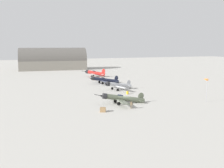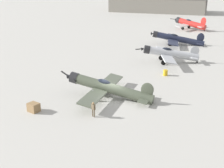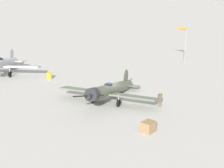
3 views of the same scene
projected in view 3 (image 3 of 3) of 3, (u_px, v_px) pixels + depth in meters
ground_plane at (112, 100)px, 39.72m from camera, size 400.00×400.00×0.00m
airplane_foreground at (110, 90)px, 38.90m from camera, size 12.13×11.09×3.02m
airplane_mid_apron at (1, 64)px, 49.47m from camera, size 10.27×11.17×2.96m
ground_crew_mechanic at (160, 98)px, 37.25m from camera, size 0.53×0.44×1.63m
equipment_crate at (148, 127)px, 31.26m from camera, size 1.44×1.32×0.95m
fuel_drum at (49, 76)px, 47.68m from camera, size 0.68×0.68×0.85m
windsock_mast at (180, 30)px, 54.87m from camera, size 1.08×2.11×5.79m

